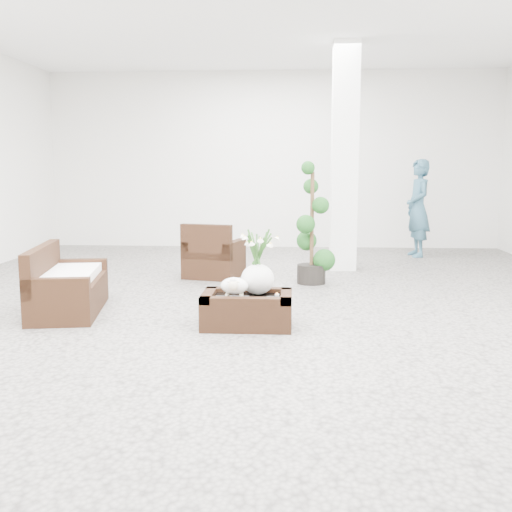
# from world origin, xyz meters

# --- Properties ---
(ground) EXTENTS (11.00, 11.00, 0.00)m
(ground) POSITION_xyz_m (0.00, 0.00, 0.00)
(ground) COLOR gray
(ground) RESTS_ON ground
(column) EXTENTS (0.40, 0.40, 3.50)m
(column) POSITION_xyz_m (1.20, 2.80, 1.75)
(column) COLOR white
(column) RESTS_ON ground
(coffee_table) EXTENTS (0.90, 0.60, 0.31)m
(coffee_table) POSITION_xyz_m (-0.05, -0.81, 0.16)
(coffee_table) COLOR #331C0F
(coffee_table) RESTS_ON ground
(sheep_figurine) EXTENTS (0.28, 0.23, 0.21)m
(sheep_figurine) POSITION_xyz_m (-0.17, -0.91, 0.42)
(sheep_figurine) COLOR white
(sheep_figurine) RESTS_ON coffee_table
(planter_narcissus) EXTENTS (0.44, 0.44, 0.80)m
(planter_narcissus) POSITION_xyz_m (0.05, -0.71, 0.71)
(planter_narcissus) COLOR white
(planter_narcissus) RESTS_ON coffee_table
(tealight) EXTENTS (0.04, 0.04, 0.03)m
(tealight) POSITION_xyz_m (0.25, -0.79, 0.33)
(tealight) COLOR white
(tealight) RESTS_ON coffee_table
(armchair) EXTENTS (0.90, 0.88, 0.80)m
(armchair) POSITION_xyz_m (-0.74, 1.99, 0.40)
(armchair) COLOR #331C0F
(armchair) RESTS_ON ground
(loveseat) EXTENTS (0.90, 1.49, 0.74)m
(loveseat) POSITION_xyz_m (-2.07, -0.32, 0.37)
(loveseat) COLOR #331C0F
(loveseat) RESTS_ON ground
(topiary) EXTENTS (0.44, 0.44, 1.65)m
(topiary) POSITION_xyz_m (0.67, 1.56, 0.83)
(topiary) COLOR #154315
(topiary) RESTS_ON ground
(shopper) EXTENTS (0.51, 0.70, 1.75)m
(shopper) POSITION_xyz_m (2.66, 4.31, 0.88)
(shopper) COLOR #325B71
(shopper) RESTS_ON ground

